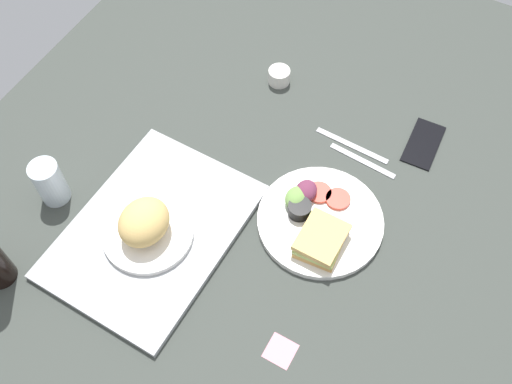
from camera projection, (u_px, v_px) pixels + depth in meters
The scene contains 10 objects.
ground_plane at pixel (264, 217), 130.89cm from camera, with size 190.00×150.00×3.00cm, color #383D38.
serving_tray at pixel (153, 231), 126.36cm from camera, with size 45.00×33.00×1.60cm, color #9EA0A3.
bread_plate_near at pixel (145, 226), 121.80cm from camera, with size 19.74×19.74×9.49cm.
plate_with_salad at pixel (318, 220), 126.70cm from camera, with size 27.96×27.96×5.40cm.
drinking_glass at pixel (50, 182), 127.31cm from camera, with size 6.50×6.50×11.32cm, color silver.
espresso_cup at pixel (279, 76), 149.18cm from camera, with size 5.60×5.60×4.00cm, color silver.
fork at pixel (363, 160), 137.08cm from camera, with size 17.00×1.40×0.50cm, color #B7B7BC.
knife at pixel (352, 145), 139.49cm from camera, with size 19.00×1.40×0.50cm, color #B7B7BC.
cell_phone at pixel (424, 143), 139.63cm from camera, with size 14.40×7.20×0.80cm, color black.
sticky_note at pixel (281, 351), 112.98cm from camera, with size 5.60×5.60×0.12cm, color pink.
Camera 1 is at (-58.20, -28.96, 112.26)cm, focal length 40.50 mm.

